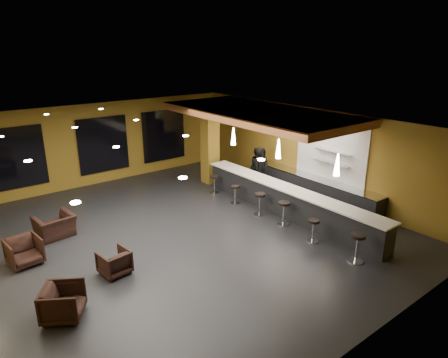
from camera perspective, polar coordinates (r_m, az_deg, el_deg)
floor at (r=13.22m, az=-5.55°, el=-7.83°), size 12.00×13.00×0.10m
ceiling at (r=12.05m, az=-6.09°, el=7.67°), size 12.00×13.00×0.10m
wall_back at (r=18.20m, az=-17.00°, el=4.92°), size 12.00×0.10×3.50m
wall_front at (r=8.25m, az=20.09°, el=-12.28°), size 12.00×0.10×3.50m
wall_right at (r=16.40m, az=12.35°, el=3.85°), size 0.10×13.00×3.50m
wood_soffit at (r=15.27m, az=4.82°, el=9.32°), size 3.60×8.00×0.28m
window_left at (r=17.22m, az=-27.69°, el=2.64°), size 2.20×0.06×2.40m
window_center at (r=18.11m, az=-16.86°, el=4.71°), size 2.20×0.06×2.40m
window_right at (r=19.35m, az=-8.58°, el=6.17°), size 2.20×0.06×2.40m
tile_backsplash at (r=15.67m, az=14.99°, el=3.90°), size 0.06×3.20×2.40m
bar_counter at (r=14.43m, az=8.88°, el=-3.22°), size 0.60×8.00×1.00m
bar_top at (r=14.25m, az=8.98°, el=-1.26°), size 0.78×8.10×0.05m
prep_counter at (r=16.19m, az=12.46°, el=-1.25°), size 0.70×6.00×0.86m
prep_top at (r=16.04m, az=12.57°, el=0.27°), size 0.72×6.00×0.03m
wall_shelf_lower at (r=15.55m, az=15.13°, el=2.25°), size 0.30×1.50×0.03m
wall_shelf_upper at (r=15.44m, az=15.27°, el=3.85°), size 0.30×1.50×0.03m
column at (r=17.35m, az=-2.02°, el=5.09°), size 0.60×0.60×3.50m
pendant_0 at (r=12.64m, az=15.88°, el=1.97°), size 0.20×0.20×0.70m
pendant_1 at (r=14.19m, az=7.78°, el=4.32°), size 0.20×0.20×0.70m
pendant_2 at (r=15.98m, az=1.35°, el=6.11°), size 0.20×0.20×0.70m
staff_a at (r=16.58m, az=5.25°, el=1.39°), size 0.68×0.46×1.84m
staff_b at (r=17.27m, az=4.87°, el=1.80°), size 0.84×0.67×1.66m
staff_c at (r=17.45m, az=5.21°, el=1.92°), size 0.91×0.73×1.63m
armchair_a at (r=9.95m, az=-22.01°, el=-16.01°), size 1.18×1.17×0.79m
armchair_b at (r=11.21m, az=-15.41°, el=-11.39°), size 0.81×0.83×0.68m
armchair_c at (r=12.52m, az=-26.64°, el=-9.24°), size 0.92×0.95×0.79m
armchair_d at (r=13.82m, az=-23.00°, el=-6.21°), size 1.22×1.09×0.73m
bar_stool_0 at (r=11.86m, az=18.52°, el=-8.85°), size 0.43×0.43×0.85m
bar_stool_1 at (r=12.68m, az=12.65°, el=-6.80°), size 0.37×0.37×0.74m
bar_stool_2 at (r=13.62m, az=8.55°, el=-4.44°), size 0.42×0.42×0.83m
bar_stool_3 at (r=14.29m, az=5.14°, el=-3.19°), size 0.41×0.41×0.82m
bar_stool_4 at (r=15.27m, az=1.61°, el=-1.89°), size 0.37×0.37×0.72m
bar_stool_5 at (r=16.35m, az=-1.39°, el=-0.44°), size 0.37×0.37×0.74m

